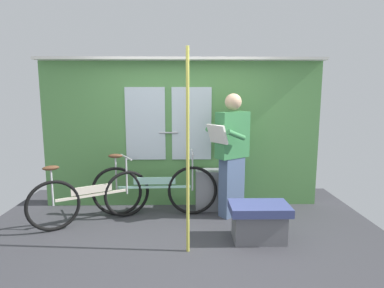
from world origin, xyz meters
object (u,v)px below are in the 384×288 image
bicycle_leaning_behind (92,198)px  trash_bin_by_wall (209,189)px  bench_seat_corner (259,221)px  bicycle_near_door (154,189)px  passenger_reading_newspaper (232,153)px  handrail_pole (188,154)px

bicycle_leaning_behind → trash_bin_by_wall: (1.62, 0.53, -0.05)m
bicycle_leaning_behind → trash_bin_by_wall: 1.70m
bicycle_leaning_behind → bench_seat_corner: 2.21m
bicycle_near_door → trash_bin_by_wall: bearing=14.9°
passenger_reading_newspaper → handrail_pole: size_ratio=0.79×
bench_seat_corner → bicycle_near_door: bearing=147.9°
handrail_pole → bench_seat_corner: handrail_pole is taller
bicycle_leaning_behind → handrail_pole: bearing=-61.4°
bicycle_near_door → bicycle_leaning_behind: 0.86m
bicycle_near_door → trash_bin_by_wall: (0.81, 0.24, -0.08)m
trash_bin_by_wall → handrail_pole: 1.59m
bicycle_leaning_behind → handrail_pole: (1.29, -0.81, 0.75)m
passenger_reading_newspaper → trash_bin_by_wall: passenger_reading_newspaper is taller
bicycle_leaning_behind → handrail_pole: handrail_pole is taller
bicycle_leaning_behind → bench_seat_corner: (2.14, -0.55, -0.12)m
bench_seat_corner → handrail_pole: bearing=-162.9°
passenger_reading_newspaper → bench_seat_corner: size_ratio=2.49×
passenger_reading_newspaper → handrail_pole: bearing=24.5°
bicycle_near_door → bicycle_leaning_behind: (-0.81, -0.29, -0.02)m
bicycle_near_door → handrail_pole: bearing=-67.9°
bicycle_leaning_behind → bench_seat_corner: size_ratio=2.07×
handrail_pole → bench_seat_corner: 1.24m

